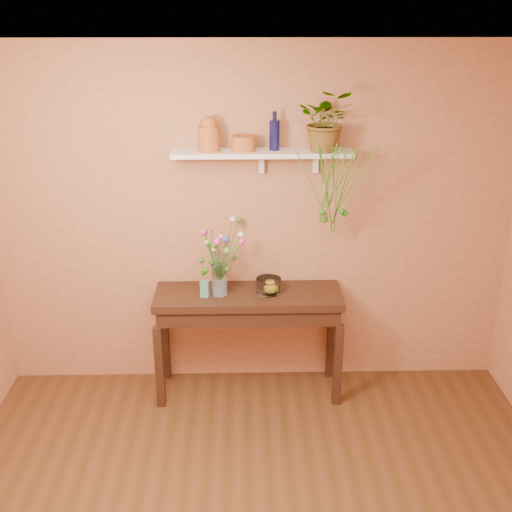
# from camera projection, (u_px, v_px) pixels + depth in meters

# --- Properties ---
(room) EXTENTS (4.04, 4.04, 2.70)m
(room) POSITION_uv_depth(u_px,v_px,m) (264.00, 357.00, 3.00)
(room) COLOR #57301A
(room) RESTS_ON ground
(sideboard) EXTENTS (1.43, 0.46, 0.87)m
(sideboard) POSITION_uv_depth(u_px,v_px,m) (248.00, 308.00, 4.85)
(sideboard) COLOR #391F13
(sideboard) RESTS_ON ground
(wall_shelf) EXTENTS (1.30, 0.24, 0.19)m
(wall_shelf) POSITION_uv_depth(u_px,v_px,m) (263.00, 153.00, 4.53)
(wall_shelf) COLOR white
(wall_shelf) RESTS_ON room
(terracotta_jug) EXTENTS (0.17, 0.17, 0.25)m
(terracotta_jug) POSITION_uv_depth(u_px,v_px,m) (209.00, 135.00, 4.45)
(terracotta_jug) COLOR #BD5B29
(terracotta_jug) RESTS_ON wall_shelf
(terracotta_pot) EXTENTS (0.21, 0.21, 0.11)m
(terracotta_pot) POSITION_uv_depth(u_px,v_px,m) (244.00, 143.00, 4.50)
(terracotta_pot) COLOR #BD5B29
(terracotta_pot) RESTS_ON wall_shelf
(blue_bottle) EXTENTS (0.09, 0.09, 0.28)m
(blue_bottle) POSITION_uv_depth(u_px,v_px,m) (274.00, 134.00, 4.50)
(blue_bottle) COLOR #0E0D38
(blue_bottle) RESTS_ON wall_shelf
(spider_plant) EXTENTS (0.44, 0.40, 0.43)m
(spider_plant) POSITION_uv_depth(u_px,v_px,m) (327.00, 120.00, 4.43)
(spider_plant) COLOR #276815
(spider_plant) RESTS_ON wall_shelf
(plant_fronds) EXTENTS (0.56, 0.36, 0.70)m
(plant_fronds) POSITION_uv_depth(u_px,v_px,m) (335.00, 196.00, 4.47)
(plant_fronds) COLOR #276815
(plant_fronds) RESTS_ON wall_shelf
(glass_vase) EXTENTS (0.12, 0.12, 0.24)m
(glass_vase) POSITION_uv_depth(u_px,v_px,m) (220.00, 282.00, 4.74)
(glass_vase) COLOR white
(glass_vase) RESTS_ON sideboard
(bouquet) EXTENTS (0.34, 0.47, 0.47)m
(bouquet) POSITION_uv_depth(u_px,v_px,m) (221.00, 247.00, 4.62)
(bouquet) COLOR #386B28
(bouquet) RESTS_ON glass_vase
(glass_bowl) EXTENTS (0.19, 0.19, 0.12)m
(glass_bowl) POSITION_uv_depth(u_px,v_px,m) (269.00, 286.00, 4.79)
(glass_bowl) COLOR white
(glass_bowl) RESTS_ON sideboard
(lemon) EXTENTS (0.08, 0.08, 0.08)m
(lemon) POSITION_uv_depth(u_px,v_px,m) (270.00, 287.00, 4.79)
(lemon) COLOR yellow
(lemon) RESTS_ON glass_bowl
(carton) EXTENTS (0.07, 0.06, 0.13)m
(carton) POSITION_uv_depth(u_px,v_px,m) (205.00, 289.00, 4.72)
(carton) COLOR teal
(carton) RESTS_ON sideboard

